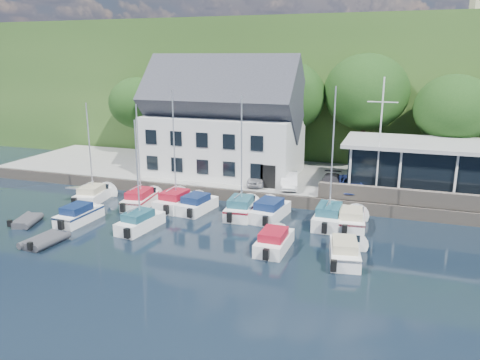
{
  "coord_description": "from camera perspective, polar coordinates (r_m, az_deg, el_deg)",
  "views": [
    {
      "loc": [
        8.59,
        -24.5,
        11.85
      ],
      "look_at": [
        -2.81,
        9.0,
        2.47
      ],
      "focal_mm": 35.0,
      "sensor_mm": 36.0,
      "label": 1
    }
  ],
  "objects": [
    {
      "name": "boat_r2_0",
      "position": [
        36.46,
        -19.04,
        -3.82
      ],
      "size": [
        2.06,
        5.61,
        1.39
      ],
      "primitive_type": null,
      "rotation": [
        0.0,
        0.0,
        -0.05
      ],
      "color": "white",
      "rests_on": "ground"
    },
    {
      "name": "ground",
      "position": [
        28.54,
        -0.49,
        -9.69
      ],
      "size": [
        180.0,
        180.0,
        0.0
      ],
      "primitive_type": "plane",
      "color": "black",
      "rests_on": "ground"
    },
    {
      "name": "tree_4",
      "position": [
        46.41,
        24.36,
        5.9
      ],
      "size": [
        6.87,
        6.87,
        9.38
      ],
      "primitive_type": null,
      "color": "#13330F",
      "rests_on": "quay"
    },
    {
      "name": "car_silver",
      "position": [
        40.8,
        1.95,
        0.3
      ],
      "size": [
        2.24,
        3.83,
        1.23
      ],
      "primitive_type": "imported",
      "rotation": [
        0.0,
        0.0,
        0.23
      ],
      "color": "silver",
      "rests_on": "quay"
    },
    {
      "name": "boat_r1_6",
      "position": [
        33.51,
        11.17,
        2.32
      ],
      "size": [
        2.13,
        6.35,
        9.5
      ],
      "primitive_type": null,
      "rotation": [
        0.0,
        0.0,
        -0.01
      ],
      "color": "white",
      "rests_on": "ground"
    },
    {
      "name": "boat_r1_1",
      "position": [
        38.14,
        -12.25,
        3.12
      ],
      "size": [
        2.57,
        6.37,
        8.65
      ],
      "primitive_type": null,
      "rotation": [
        0.0,
        0.0,
        0.1
      ],
      "color": "white",
      "rests_on": "ground"
    },
    {
      "name": "car_blue",
      "position": [
        39.41,
        13.4,
        -0.48
      ],
      "size": [
        2.32,
        4.36,
        1.42
      ],
      "primitive_type": "imported",
      "rotation": [
        0.0,
        0.0,
        0.17
      ],
      "color": "navy",
      "rests_on": "quay"
    },
    {
      "name": "boat_r1_5",
      "position": [
        35.35,
        3.67,
        -3.5
      ],
      "size": [
        2.83,
        6.14,
        1.49
      ],
      "primitive_type": null,
      "rotation": [
        0.0,
        0.0,
        -0.12
      ],
      "color": "white",
      "rests_on": "ground"
    },
    {
      "name": "boat_r1_0",
      "position": [
        40.55,
        -17.82,
        3.21
      ],
      "size": [
        2.8,
        5.87,
        8.34
      ],
      "primitive_type": null,
      "rotation": [
        0.0,
        0.0,
        0.14
      ],
      "color": "white",
      "rests_on": "ground"
    },
    {
      "name": "gangway",
      "position": [
        43.5,
        -17.34,
        -1.66
      ],
      "size": [
        1.2,
        6.0,
        1.4
      ],
      "primitive_type": null,
      "color": "silver",
      "rests_on": "ground"
    },
    {
      "name": "quay_face",
      "position": [
        38.25,
        4.97,
        -2.48
      ],
      "size": [
        60.0,
        0.3,
        1.0
      ],
      "primitive_type": "cube",
      "color": "#72675B",
      "rests_on": "ground"
    },
    {
      "name": "harbor_building",
      "position": [
        44.34,
        -2.01,
        6.4
      ],
      "size": [
        14.4,
        8.2,
        8.7
      ],
      "primitive_type": null,
      "color": "silver",
      "rests_on": "quay"
    },
    {
      "name": "boat_r1_3",
      "position": [
        36.98,
        -5.26,
        -2.77
      ],
      "size": [
        2.75,
        5.57,
        1.41
      ],
      "primitive_type": null,
      "rotation": [
        0.0,
        0.0,
        -0.14
      ],
      "color": "white",
      "rests_on": "ground"
    },
    {
      "name": "boat_r1_2",
      "position": [
        37.06,
        -8.02,
        3.26
      ],
      "size": [
        2.77,
        5.92,
        9.0
      ],
      "primitive_type": null,
      "rotation": [
        0.0,
        0.0,
        -0.11
      ],
      "color": "white",
      "rests_on": "ground"
    },
    {
      "name": "boat_r2_1",
      "position": [
        32.79,
        -12.41,
        1.08
      ],
      "size": [
        2.45,
        5.85,
        8.49
      ],
      "primitive_type": null,
      "rotation": [
        0.0,
        0.0,
        -0.12
      ],
      "color": "white",
      "rests_on": "ground"
    },
    {
      "name": "tree_3",
      "position": [
        47.69,
        14.94,
        8.02
      ],
      "size": [
        8.18,
        8.18,
        11.18
      ],
      "primitive_type": null,
      "color": "#13330F",
      "rests_on": "quay"
    },
    {
      "name": "boat_r2_4",
      "position": [
        28.93,
        12.65,
        -8.24
      ],
      "size": [
        2.76,
        5.9,
        1.37
      ],
      "primitive_type": null,
      "rotation": [
        0.0,
        0.0,
        0.17
      ],
      "color": "white",
      "rests_on": "ground"
    },
    {
      "name": "boat_r1_4",
      "position": [
        34.78,
        0.19,
        2.86
      ],
      "size": [
        2.48,
        5.95,
        9.26
      ],
      "primitive_type": null,
      "rotation": [
        0.0,
        0.0,
        0.08
      ],
      "color": "white",
      "rests_on": "ground"
    },
    {
      "name": "club_pavilion",
      "position": [
        41.51,
        21.68,
        1.54
      ],
      "size": [
        13.2,
        7.2,
        4.1
      ],
      "primitive_type": null,
      "color": "black",
      "rests_on": "quay"
    },
    {
      "name": "boat_r1_7",
      "position": [
        34.38,
        13.36,
        -4.5
      ],
      "size": [
        2.57,
        5.6,
        1.4
      ],
      "primitive_type": null,
      "rotation": [
        0.0,
        0.0,
        0.09
      ],
      "color": "white",
      "rests_on": "ground"
    },
    {
      "name": "tree_0",
      "position": [
        54.73,
        -12.35,
        7.63
      ],
      "size": [
        6.3,
        6.3,
        8.61
      ],
      "primitive_type": null,
      "color": "#13330F",
      "rests_on": "quay"
    },
    {
      "name": "quay",
      "position": [
        44.35,
        7.0,
        -0.1
      ],
      "size": [
        60.0,
        13.0,
        1.0
      ],
      "primitive_type": "cube",
      "color": "#979691",
      "rests_on": "ground"
    },
    {
      "name": "car_dgrey",
      "position": [
        39.91,
        11.03,
        -0.3
      ],
      "size": [
        1.97,
        4.31,
        1.22
      ],
      "primitive_type": "imported",
      "rotation": [
        0.0,
        0.0,
        0.06
      ],
      "color": "#313036",
      "rests_on": "quay"
    },
    {
      "name": "boat_r2_3",
      "position": [
        29.82,
        4.2,
        -7.2
      ],
      "size": [
        2.01,
        5.48,
        1.36
      ],
      "primitive_type": null,
      "rotation": [
        0.0,
        0.0,
        -0.02
      ],
      "color": "white",
      "rests_on": "ground"
    },
    {
      "name": "tree_1",
      "position": [
        52.12,
        -6.35,
        7.94
      ],
      "size": [
        6.83,
        6.83,
        9.33
      ],
      "primitive_type": null,
      "color": "#13330F",
      "rests_on": "quay"
    },
    {
      "name": "dinghy_0",
      "position": [
        37.59,
        -24.52,
        -4.41
      ],
      "size": [
        2.4,
        3.13,
        0.64
      ],
      "primitive_type": null,
      "rotation": [
        0.0,
        0.0,
        0.3
      ],
      "color": "#37373C",
      "rests_on": "ground"
    },
    {
      "name": "car_white",
      "position": [
        40.02,
        6.01,
        -0.01
      ],
      "size": [
        2.19,
        4.13,
        1.29
      ],
      "primitive_type": "imported",
      "rotation": [
        0.0,
        0.0,
        0.22
      ],
      "color": "silver",
      "rests_on": "quay"
    },
    {
      "name": "seawall",
      "position": [
        37.49,
        23.27,
        -2.27
      ],
      "size": [
        18.0,
        0.5,
        1.2
      ],
      "primitive_type": "cube",
      "color": "#72675B",
      "rests_on": "quay"
    },
    {
      "name": "tree_2",
      "position": [
        47.51,
        5.71,
        7.97
      ],
      "size": [
        7.64,
        7.64,
        10.45
      ],
      "primitive_type": null,
      "color": "#13330F",
      "rests_on": "quay"
    },
    {
      "name": "field_patch",
      "position": [
        94.6,
        19.26,
        16.66
      ],
      "size": [
        50.0,
        30.0,
        0.3
      ],
      "primitive_type": "cube",
      "color": "olive",
      "rests_on": "hillside"
    },
    {
      "name": "hillside",
      "position": [
        87.01,
        13.41,
        11.91
      ],
      "size": [
        160.0,
        75.0,
        16.0
      ],
      "primitive_type": "cube",
      "color": "#27481B",
      "rests_on": "ground"
    },
    {
      "name": "flagpole",
      "position": [
        37.87,
        16.67,
        4.85
      ],
      "size": [
        2.25,
        0.2,
        9.37
      ],
      "primitive_type": null,
      "color": "silver",
      "rests_on": "quay"
    },
    {
      "name": "dinghy_1",
      "position": [
        33.11,
        -22.73,
        -6.69
      ],
      "size": [
        2.1,
        3.18,
        0.7
      ],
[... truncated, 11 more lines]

